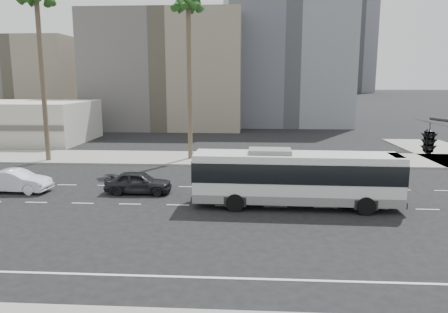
# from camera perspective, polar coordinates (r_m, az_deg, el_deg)

# --- Properties ---
(ground) EXTENTS (700.00, 700.00, 0.00)m
(ground) POSITION_cam_1_polar(r_m,az_deg,el_deg) (25.70, 0.33, -6.77)
(ground) COLOR black
(ground) RESTS_ON ground
(sidewalk_north) EXTENTS (120.00, 7.00, 0.15)m
(sidewalk_north) POSITION_cam_1_polar(r_m,az_deg,el_deg) (40.74, 1.53, -0.27)
(sidewalk_north) COLOR gray
(sidewalk_north) RESTS_ON ground
(commercial_low) EXTENTS (22.00, 12.16, 5.00)m
(commercial_low) POSITION_cam_1_polar(r_m,az_deg,el_deg) (59.67, -28.31, 4.22)
(commercial_low) COLOR beige
(commercial_low) RESTS_ON ground
(midrise_beige_west) EXTENTS (24.00, 18.00, 18.00)m
(midrise_beige_west) POSITION_cam_1_polar(r_m,az_deg,el_deg) (70.82, -7.53, 11.39)
(midrise_beige_west) COLOR slate
(midrise_beige_west) RESTS_ON ground
(midrise_gray_center) EXTENTS (20.00, 20.00, 26.00)m
(midrise_gray_center) POSITION_cam_1_polar(r_m,az_deg,el_deg) (77.01, 8.70, 14.24)
(midrise_gray_center) COLOR slate
(midrise_gray_center) RESTS_ON ground
(midrise_beige_far) EXTENTS (18.00, 16.00, 15.00)m
(midrise_beige_far) POSITION_cam_1_polar(r_m,az_deg,el_deg) (84.28, -24.70, 9.34)
(midrise_beige_far) COLOR slate
(midrise_beige_far) RESTS_ON ground
(civic_tower) EXTENTS (42.00, 42.00, 129.00)m
(civic_tower) POSITION_cam_1_polar(r_m,az_deg,el_deg) (276.33, 2.89, 16.78)
(civic_tower) COLOR beige
(civic_tower) RESTS_ON ground
(highrise_right) EXTENTS (26.00, 26.00, 70.00)m
(highrise_right) POSITION_cam_1_polar(r_m,az_deg,el_deg) (259.70, 13.69, 16.08)
(highrise_right) COLOR #51545E
(highrise_right) RESTS_ON ground
(highrise_far) EXTENTS (22.00, 22.00, 60.00)m
(highrise_far) POSITION_cam_1_polar(r_m,az_deg,el_deg) (293.56, 17.55, 14.22)
(highrise_far) COLOR #51545E
(highrise_far) RESTS_ON ground
(city_bus) EXTENTS (12.34, 3.07, 3.53)m
(city_bus) POSITION_cam_1_polar(r_m,az_deg,el_deg) (25.52, 9.77, -2.74)
(city_bus) COLOR silver
(city_bus) RESTS_ON ground
(car_a) EXTENTS (1.82, 4.48, 1.52)m
(car_a) POSITION_cam_1_polar(r_m,az_deg,el_deg) (28.96, -11.60, -3.46)
(car_a) COLOR black
(car_a) RESTS_ON ground
(car_b) EXTENTS (1.94, 4.78, 1.54)m
(car_b) POSITION_cam_1_polar(r_m,az_deg,el_deg) (32.07, -26.54, -3.00)
(car_b) COLOR white
(car_b) RESTS_ON ground
(traffic_signal) EXTENTS (2.93, 4.03, 6.32)m
(traffic_signal) POSITION_cam_1_polar(r_m,az_deg,el_deg) (16.57, 26.97, 1.28)
(traffic_signal) COLOR #262628
(traffic_signal) RESTS_ON ground
(palm_near) EXTENTS (4.66, 4.66, 15.71)m
(palm_near) POSITION_cam_1_polar(r_m,az_deg,el_deg) (40.55, -4.90, 19.75)
(palm_near) COLOR brown
(palm_near) RESTS_ON ground
(palm_mid) EXTENTS (5.28, 5.28, 16.29)m
(palm_mid) POSITION_cam_1_polar(r_m,az_deg,el_deg) (42.96, -24.25, 18.96)
(palm_mid) COLOR brown
(palm_mid) RESTS_ON ground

